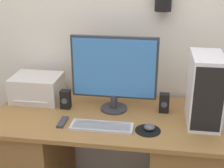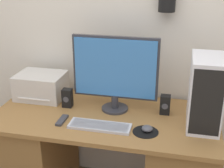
{
  "view_description": "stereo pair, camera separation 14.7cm",
  "coord_description": "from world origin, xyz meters",
  "px_view_note": "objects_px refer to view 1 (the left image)",
  "views": [
    {
      "loc": [
        0.34,
        -1.53,
        1.79
      ],
      "look_at": [
        0.05,
        0.38,
        1.02
      ],
      "focal_mm": 50.0,
      "sensor_mm": 36.0,
      "label": 1
    },
    {
      "loc": [
        0.48,
        -1.51,
        1.79
      ],
      "look_at": [
        0.05,
        0.38,
        1.02
      ],
      "focal_mm": 50.0,
      "sensor_mm": 36.0,
      "label": 2
    }
  ],
  "objects_px": {
    "computer_tower": "(205,90)",
    "speaker_right": "(164,103)",
    "printer": "(37,88)",
    "keyboard": "(102,126)",
    "speaker_left": "(66,99)",
    "monitor": "(114,71)",
    "mouse": "(149,127)",
    "remote_control": "(63,122)"
  },
  "relations": [
    {
      "from": "mouse",
      "to": "printer",
      "type": "relative_size",
      "value": 0.2
    },
    {
      "from": "mouse",
      "to": "speaker_right",
      "type": "distance_m",
      "value": 0.29
    },
    {
      "from": "computer_tower",
      "to": "speaker_right",
      "type": "distance_m",
      "value": 0.31
    },
    {
      "from": "computer_tower",
      "to": "remote_control",
      "type": "bearing_deg",
      "value": -170.11
    },
    {
      "from": "printer",
      "to": "speaker_left",
      "type": "xyz_separation_m",
      "value": [
        0.26,
        -0.11,
        -0.03
      ]
    },
    {
      "from": "printer",
      "to": "speaker_right",
      "type": "relative_size",
      "value": 2.62
    },
    {
      "from": "monitor",
      "to": "speaker_right",
      "type": "bearing_deg",
      "value": 1.72
    },
    {
      "from": "mouse",
      "to": "printer",
      "type": "xyz_separation_m",
      "value": [
        -0.87,
        0.35,
        0.07
      ]
    },
    {
      "from": "remote_control",
      "to": "monitor",
      "type": "bearing_deg",
      "value": 39.97
    },
    {
      "from": "monitor",
      "to": "printer",
      "type": "distance_m",
      "value": 0.64
    },
    {
      "from": "mouse",
      "to": "speaker_left",
      "type": "distance_m",
      "value": 0.66
    },
    {
      "from": "speaker_left",
      "to": "keyboard",
      "type": "bearing_deg",
      "value": -38.5
    },
    {
      "from": "monitor",
      "to": "speaker_left",
      "type": "distance_m",
      "value": 0.42
    },
    {
      "from": "mouse",
      "to": "keyboard",
      "type": "bearing_deg",
      "value": -177.26
    },
    {
      "from": "monitor",
      "to": "speaker_left",
      "type": "relative_size",
      "value": 4.35
    },
    {
      "from": "monitor",
      "to": "computer_tower",
      "type": "distance_m",
      "value": 0.61
    },
    {
      "from": "keyboard",
      "to": "speaker_left",
      "type": "bearing_deg",
      "value": 141.5
    },
    {
      "from": "speaker_right",
      "to": "mouse",
      "type": "bearing_deg",
      "value": -108.1
    },
    {
      "from": "keyboard",
      "to": "remote_control",
      "type": "bearing_deg",
      "value": 175.29
    },
    {
      "from": "speaker_right",
      "to": "keyboard",
      "type": "bearing_deg",
      "value": -143.68
    },
    {
      "from": "keyboard",
      "to": "speaker_right",
      "type": "height_order",
      "value": "speaker_right"
    },
    {
      "from": "mouse",
      "to": "computer_tower",
      "type": "distance_m",
      "value": 0.43
    },
    {
      "from": "monitor",
      "to": "computer_tower",
      "type": "height_order",
      "value": "monitor"
    },
    {
      "from": "keyboard",
      "to": "computer_tower",
      "type": "bearing_deg",
      "value": 15.7
    },
    {
      "from": "computer_tower",
      "to": "printer",
      "type": "distance_m",
      "value": 1.23
    },
    {
      "from": "mouse",
      "to": "speaker_right",
      "type": "relative_size",
      "value": 0.52
    },
    {
      "from": "computer_tower",
      "to": "speaker_left",
      "type": "bearing_deg",
      "value": 176.04
    },
    {
      "from": "monitor",
      "to": "remote_control",
      "type": "relative_size",
      "value": 4.2
    },
    {
      "from": "speaker_left",
      "to": "speaker_right",
      "type": "relative_size",
      "value": 1.0
    },
    {
      "from": "keyboard",
      "to": "printer",
      "type": "bearing_deg",
      "value": 147.51
    },
    {
      "from": "monitor",
      "to": "mouse",
      "type": "relative_size",
      "value": 8.31
    },
    {
      "from": "monitor",
      "to": "mouse",
      "type": "height_order",
      "value": "monitor"
    },
    {
      "from": "speaker_left",
      "to": "remote_control",
      "type": "distance_m",
      "value": 0.24
    },
    {
      "from": "keyboard",
      "to": "speaker_left",
      "type": "height_order",
      "value": "speaker_left"
    },
    {
      "from": "monitor",
      "to": "mouse",
      "type": "xyz_separation_m",
      "value": [
        0.26,
        -0.26,
        -0.27
      ]
    },
    {
      "from": "printer",
      "to": "remote_control",
      "type": "relative_size",
      "value": 2.53
    },
    {
      "from": "speaker_right",
      "to": "printer",
      "type": "bearing_deg",
      "value": 175.78
    },
    {
      "from": "monitor",
      "to": "speaker_right",
      "type": "height_order",
      "value": "monitor"
    },
    {
      "from": "speaker_right",
      "to": "speaker_left",
      "type": "bearing_deg",
      "value": -176.45
    },
    {
      "from": "remote_control",
      "to": "keyboard",
      "type": "bearing_deg",
      "value": -4.71
    },
    {
      "from": "monitor",
      "to": "printer",
      "type": "bearing_deg",
      "value": 172.35
    },
    {
      "from": "printer",
      "to": "speaker_left",
      "type": "distance_m",
      "value": 0.28
    }
  ]
}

